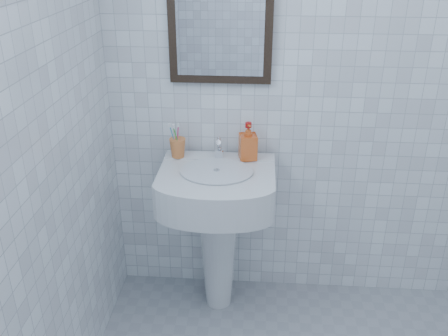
{
  "coord_description": "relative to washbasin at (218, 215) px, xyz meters",
  "views": [
    {
      "loc": [
        -0.31,
        -1.23,
        1.93
      ],
      "look_at": [
        -0.47,
        0.86,
        0.92
      ],
      "focal_mm": 40.0,
      "sensor_mm": 36.0,
      "label": 1
    }
  ],
  "objects": [
    {
      "name": "wall_back",
      "position": [
        0.52,
        0.21,
        0.66
      ],
      "size": [
        2.2,
        0.02,
        2.5
      ],
      "primitive_type": "cube",
      "color": "silver",
      "rests_on": "ground"
    },
    {
      "name": "faucet",
      "position": [
        0.0,
        0.1,
        0.33
      ],
      "size": [
        0.05,
        0.1,
        0.12
      ],
      "color": "silver",
      "rests_on": "washbasin"
    },
    {
      "name": "soap_dispenser",
      "position": [
        0.15,
        0.11,
        0.38
      ],
      "size": [
        0.1,
        0.1,
        0.19
      ],
      "primitive_type": "imported",
      "rotation": [
        0.0,
        0.0,
        0.19
      ],
      "color": "red",
      "rests_on": "washbasin"
    },
    {
      "name": "washbasin",
      "position": [
        0.0,
        0.0,
        0.0
      ],
      "size": [
        0.57,
        0.42,
        0.88
      ],
      "color": "silver",
      "rests_on": "ground"
    },
    {
      "name": "wall_mirror",
      "position": [
        0.0,
        0.19,
        0.96
      ],
      "size": [
        0.5,
        0.04,
        0.62
      ],
      "color": "black",
      "rests_on": "wall_back"
    },
    {
      "name": "toothbrush_cup",
      "position": [
        -0.21,
        0.1,
        0.33
      ],
      "size": [
        0.1,
        0.1,
        0.1
      ],
      "primitive_type": null,
      "rotation": [
        0.0,
        0.0,
        -0.19
      ],
      "color": "orange",
      "rests_on": "washbasin"
    }
  ]
}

